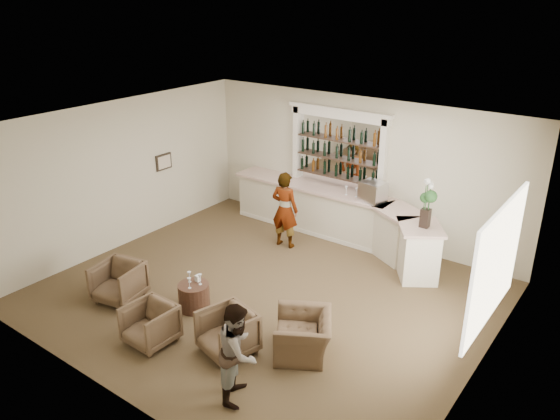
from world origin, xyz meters
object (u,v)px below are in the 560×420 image
object	(u,v)px
armchair_left	(118,282)
armchair_center	(150,324)
espresso_machine	(373,192)
flower_vase	(427,200)
bar_counter	(339,217)
armchair_right	(228,332)
cocktail_table	(194,296)
guest	(238,352)
sommelier	(285,210)
armchair_far	(303,335)

from	to	relation	value
armchair_left	armchair_center	xyz separation A→B (m)	(1.52, -0.56, -0.03)
espresso_machine	flower_vase	distance (m)	1.63
bar_counter	armchair_right	distance (m)	4.83
cocktail_table	armchair_center	distance (m)	1.19
armchair_left	armchair_right	size ratio (longest dim) A/B	1.02
bar_counter	flower_vase	xyz separation A→B (m)	(2.29, -0.62, 1.13)
guest	bar_counter	bearing A→B (deg)	-9.10
armchair_left	armchair_center	distance (m)	1.62
armchair_right	espresso_machine	world-z (taller)	espresso_machine
guest	espresso_machine	distance (m)	5.52
sommelier	espresso_machine	size ratio (longest dim) A/B	3.46
cocktail_table	armchair_left	bearing A→B (deg)	-155.89
cocktail_table	sommelier	distance (m)	3.22
armchair_left	bar_counter	bearing A→B (deg)	56.29
bar_counter	flower_vase	size ratio (longest dim) A/B	5.69
bar_counter	armchair_right	bearing A→B (deg)	-80.78
cocktail_table	guest	bearing A→B (deg)	-30.41
armchair_center	armchair_left	bearing A→B (deg)	161.56
sommelier	espresso_machine	world-z (taller)	sommelier
bar_counter	armchair_left	size ratio (longest dim) A/B	6.91
bar_counter	armchair_far	bearing A→B (deg)	-66.56
bar_counter	armchair_right	size ratio (longest dim) A/B	7.02
bar_counter	cocktail_table	xyz separation A→B (m)	(-0.59, -4.15, -0.32)
armchair_left	armchair_center	size ratio (longest dim) A/B	1.08
guest	flower_vase	size ratio (longest dim) A/B	1.50
sommelier	flower_vase	distance (m)	3.23
cocktail_table	guest	xyz separation A→B (m)	(2.17, -1.27, 0.51)
armchair_far	flower_vase	world-z (taller)	flower_vase
armchair_right	guest	bearing A→B (deg)	-24.41
guest	espresso_machine	xyz separation A→B (m)	(-0.76, 5.43, 0.61)
cocktail_table	armchair_center	xyz separation A→B (m)	(0.16, -1.17, 0.10)
armchair_left	armchair_right	distance (m)	2.72
armchair_far	cocktail_table	bearing A→B (deg)	-118.85
armchair_center	flower_vase	size ratio (longest dim) A/B	0.76
flower_vase	espresso_machine	bearing A→B (deg)	156.75
cocktail_table	guest	world-z (taller)	guest
bar_counter	sommelier	size ratio (longest dim) A/B	3.24
cocktail_table	armchair_far	xyz separation A→B (m)	(2.34, 0.10, 0.08)
flower_vase	armchair_left	bearing A→B (deg)	-135.68
sommelier	flower_vase	size ratio (longest dim) A/B	1.76
armchair_left	flower_vase	bearing A→B (deg)	32.87
cocktail_table	espresso_machine	distance (m)	4.53
sommelier	guest	bearing A→B (deg)	111.96
armchair_center	espresso_machine	world-z (taller)	espresso_machine
guest	sommelier	bearing A→B (deg)	3.09
sommelier	espresso_machine	distance (m)	1.98
armchair_right	sommelier	bearing A→B (deg)	127.82
espresso_machine	flower_vase	size ratio (longest dim) A/B	0.51
bar_counter	armchair_far	xyz separation A→B (m)	(1.75, -4.05, -0.24)
armchair_right	flower_vase	world-z (taller)	flower_vase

